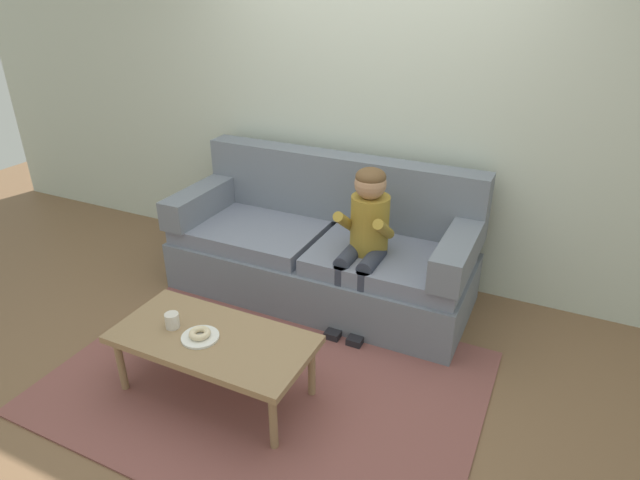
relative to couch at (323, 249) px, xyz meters
name	(u,v)px	position (x,y,z in m)	size (l,w,h in m)	color
ground	(287,358)	(0.14, -0.86, -0.36)	(10.00, 10.00, 0.00)	brown
wall_back	(373,96)	(0.14, 0.54, 1.04)	(8.00, 0.10, 2.80)	beige
area_rug	(267,381)	(0.14, -1.11, -0.35)	(2.48, 1.77, 0.01)	brown
couch	(323,249)	(0.00, 0.00, 0.00)	(2.21, 0.90, 1.00)	slate
coffee_table	(213,342)	(-0.07, -1.30, 0.01)	(1.14, 0.56, 0.40)	#937551
person_child	(365,233)	(0.41, -0.21, 0.32)	(0.34, 0.58, 1.10)	olive
plate	(200,337)	(-0.12, -1.34, 0.05)	(0.21, 0.21, 0.01)	white
donut	(200,333)	(-0.12, -1.34, 0.08)	(0.12, 0.12, 0.04)	beige
mug	(172,321)	(-0.32, -1.33, 0.09)	(0.08, 0.08, 0.09)	silver
toy_controller	(206,333)	(-0.46, -0.89, -0.33)	(0.23, 0.09, 0.05)	#339E56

